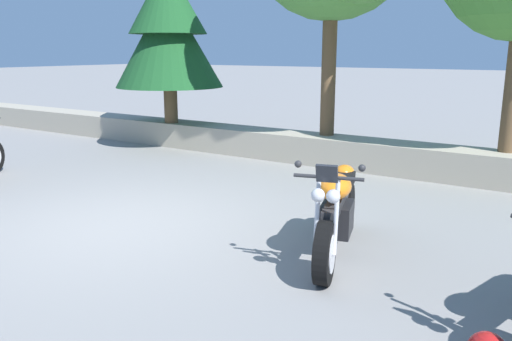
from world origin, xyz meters
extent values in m
plane|color=gray|center=(0.00, 0.00, 0.00)|extent=(120.00, 120.00, 0.00)
cube|color=#A89E89|center=(0.00, 4.80, 0.28)|extent=(36.00, 0.80, 0.55)
cylinder|color=black|center=(2.94, -0.12, 0.31)|extent=(0.31, 0.63, 0.62)
cylinder|color=black|center=(2.54, 1.27, 0.31)|extent=(0.34, 0.65, 0.62)
cylinder|color=silver|center=(2.94, -0.12, 0.31)|extent=(0.26, 0.41, 0.38)
cube|color=black|center=(2.73, 0.62, 0.41)|extent=(0.44, 0.55, 0.34)
cube|color=#2D2D30|center=(2.76, 0.53, 0.61)|extent=(0.44, 1.10, 0.12)
ellipsoid|color=orange|center=(2.80, 0.38, 0.83)|extent=(0.47, 0.59, 0.26)
cube|color=black|center=(2.66, 0.84, 0.77)|extent=(0.40, 0.61, 0.12)
ellipsoid|color=orange|center=(2.58, 1.13, 0.81)|extent=(0.29, 0.33, 0.16)
cylinder|color=#2D2D30|center=(2.92, -0.04, 1.03)|extent=(0.64, 0.22, 0.04)
sphere|color=silver|center=(3.02, -0.15, 0.89)|extent=(0.13, 0.13, 0.13)
sphere|color=silver|center=(2.89, -0.19, 0.89)|extent=(0.13, 0.13, 0.13)
cube|color=#26282D|center=(2.95, -0.14, 1.09)|extent=(0.22, 0.15, 0.18)
cylinder|color=silver|center=(2.46, 0.99, 0.36)|extent=(0.21, 0.40, 0.11)
cylinder|color=silver|center=(3.02, -0.05, 0.67)|extent=(0.09, 0.17, 0.73)
cylinder|color=silver|center=(2.84, -0.10, 0.67)|extent=(0.09, 0.17, 0.73)
sphere|color=#2D2D30|center=(3.20, 0.08, 1.13)|extent=(0.07, 0.07, 0.07)
sphere|color=#2D2D30|center=(2.62, -0.08, 1.13)|extent=(0.07, 0.07, 0.07)
cylinder|color=brown|center=(-3.23, 4.61, 1.10)|extent=(0.31, 0.31, 1.09)
cone|color=#194C23|center=(-3.23, 4.61, 2.44)|extent=(2.42, 2.42, 2.13)
cylinder|color=brown|center=(0.56, 4.94, 1.84)|extent=(0.28, 0.28, 2.57)
camera|label=1|loc=(4.89, -4.33, 2.18)|focal=36.25mm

